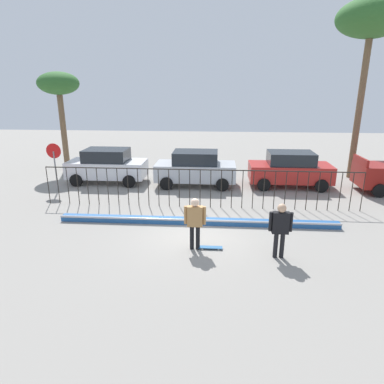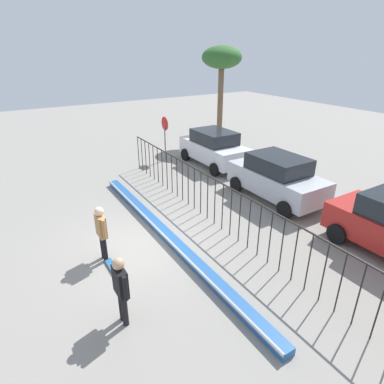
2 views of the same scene
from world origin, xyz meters
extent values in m
plane|color=gray|center=(0.00, 0.00, 0.00)|extent=(60.00, 60.00, 0.00)
cube|color=#235699|center=(0.00, 1.14, 0.11)|extent=(11.00, 0.36, 0.22)
cylinder|color=#B2B2B7|center=(0.00, 0.96, 0.22)|extent=(11.00, 0.09, 0.09)
cylinder|color=black|center=(-7.00, 3.10, 0.88)|extent=(0.04, 0.04, 1.75)
cylinder|color=black|center=(-6.53, 3.10, 0.88)|extent=(0.04, 0.04, 1.75)
cylinder|color=black|center=(-6.07, 3.10, 0.88)|extent=(0.04, 0.04, 1.75)
cylinder|color=black|center=(-5.60, 3.10, 0.88)|extent=(0.04, 0.04, 1.75)
cylinder|color=black|center=(-5.13, 3.10, 0.88)|extent=(0.04, 0.04, 1.75)
cylinder|color=black|center=(-4.67, 3.10, 0.88)|extent=(0.04, 0.04, 1.75)
cylinder|color=black|center=(-4.20, 3.10, 0.88)|extent=(0.04, 0.04, 1.75)
cylinder|color=black|center=(-3.73, 3.10, 0.88)|extent=(0.04, 0.04, 1.75)
cylinder|color=black|center=(-3.27, 3.10, 0.88)|extent=(0.04, 0.04, 1.75)
cylinder|color=black|center=(-2.80, 3.10, 0.88)|extent=(0.04, 0.04, 1.75)
cylinder|color=black|center=(-2.33, 3.10, 0.88)|extent=(0.04, 0.04, 1.75)
cylinder|color=black|center=(-1.87, 3.10, 0.88)|extent=(0.04, 0.04, 1.75)
cylinder|color=black|center=(-1.40, 3.10, 0.88)|extent=(0.04, 0.04, 1.75)
cylinder|color=black|center=(-0.93, 3.10, 0.88)|extent=(0.04, 0.04, 1.75)
cylinder|color=black|center=(-0.47, 3.10, 0.88)|extent=(0.04, 0.04, 1.75)
cylinder|color=black|center=(0.00, 3.10, 0.88)|extent=(0.04, 0.04, 1.75)
cylinder|color=black|center=(0.47, 3.10, 0.88)|extent=(0.04, 0.04, 1.75)
cylinder|color=black|center=(0.93, 3.10, 0.88)|extent=(0.04, 0.04, 1.75)
cylinder|color=black|center=(1.40, 3.10, 0.88)|extent=(0.04, 0.04, 1.75)
cylinder|color=black|center=(1.87, 3.10, 0.88)|extent=(0.04, 0.04, 1.75)
cylinder|color=black|center=(2.33, 3.10, 0.88)|extent=(0.04, 0.04, 1.75)
cylinder|color=black|center=(2.80, 3.10, 0.88)|extent=(0.04, 0.04, 1.75)
cylinder|color=black|center=(3.27, 3.10, 0.88)|extent=(0.04, 0.04, 1.75)
cylinder|color=black|center=(3.73, 3.10, 0.88)|extent=(0.04, 0.04, 1.75)
cylinder|color=black|center=(4.20, 3.10, 0.88)|extent=(0.04, 0.04, 1.75)
cylinder|color=black|center=(4.67, 3.10, 0.88)|extent=(0.04, 0.04, 1.75)
cylinder|color=black|center=(5.13, 3.10, 0.88)|extent=(0.04, 0.04, 1.75)
cylinder|color=black|center=(5.60, 3.10, 0.88)|extent=(0.04, 0.04, 1.75)
cylinder|color=black|center=(6.07, 3.10, 0.88)|extent=(0.04, 0.04, 1.75)
cube|color=black|center=(0.00, 3.10, 1.73)|extent=(14.00, 0.04, 0.04)
cylinder|color=black|center=(-0.05, -1.03, 0.41)|extent=(0.14, 0.14, 0.83)
cylinder|color=black|center=(0.15, -1.03, 0.41)|extent=(0.14, 0.14, 0.83)
cube|color=#A87A47|center=(0.05, -1.03, 1.17)|extent=(0.50, 0.22, 0.68)
sphere|color=beige|center=(0.05, -1.03, 1.65)|extent=(0.27, 0.27, 0.27)
cylinder|color=#A87A47|center=(-0.26, -1.03, 1.21)|extent=(0.11, 0.11, 0.61)
cylinder|color=#A87A47|center=(0.35, -1.03, 1.21)|extent=(0.11, 0.11, 0.61)
cube|color=#26598C|center=(0.57, -1.00, 0.06)|extent=(0.80, 0.20, 0.02)
cylinder|color=silver|center=(0.84, -0.93, 0.03)|extent=(0.05, 0.03, 0.05)
cylinder|color=silver|center=(0.84, -1.08, 0.03)|extent=(0.05, 0.03, 0.05)
cylinder|color=silver|center=(0.30, -0.93, 0.03)|extent=(0.05, 0.03, 0.05)
cylinder|color=silver|center=(0.30, -1.08, 0.03)|extent=(0.05, 0.03, 0.05)
cylinder|color=black|center=(2.63, -1.41, 0.42)|extent=(0.14, 0.14, 0.84)
cylinder|color=black|center=(2.83, -1.41, 0.42)|extent=(0.14, 0.14, 0.84)
cube|color=black|center=(2.73, -1.41, 1.19)|extent=(0.51, 0.22, 0.69)
sphere|color=tan|center=(2.73, -1.41, 1.67)|extent=(0.27, 0.27, 0.27)
cylinder|color=black|center=(2.42, -1.41, 1.22)|extent=(0.11, 0.11, 0.62)
cylinder|color=black|center=(3.04, -1.41, 1.22)|extent=(0.11, 0.11, 0.62)
cube|color=silver|center=(-5.43, 6.87, 0.79)|extent=(4.30, 1.90, 0.90)
cube|color=#1E2328|center=(-5.43, 6.87, 1.57)|extent=(2.37, 1.71, 0.66)
cylinder|color=black|center=(-3.97, 7.82, 0.34)|extent=(0.68, 0.22, 0.68)
cylinder|color=black|center=(-3.97, 5.92, 0.34)|extent=(0.68, 0.22, 0.68)
cylinder|color=black|center=(-6.89, 7.82, 0.34)|extent=(0.68, 0.22, 0.68)
cylinder|color=black|center=(-6.89, 5.92, 0.34)|extent=(0.68, 0.22, 0.68)
cube|color=#B7BABF|center=(-0.44, 6.59, 0.79)|extent=(4.30, 1.90, 0.90)
cube|color=#1E2328|center=(-0.44, 6.59, 1.57)|extent=(2.37, 1.71, 0.66)
cylinder|color=black|center=(1.02, 7.54, 0.34)|extent=(0.68, 0.22, 0.68)
cylinder|color=black|center=(1.02, 5.64, 0.34)|extent=(0.68, 0.22, 0.68)
cylinder|color=black|center=(-1.90, 7.54, 0.34)|extent=(0.68, 0.22, 0.68)
cylinder|color=black|center=(-1.90, 5.64, 0.34)|extent=(0.68, 0.22, 0.68)
cylinder|color=black|center=(3.17, 7.72, 0.34)|extent=(0.68, 0.22, 0.68)
cylinder|color=black|center=(3.17, 5.82, 0.34)|extent=(0.68, 0.22, 0.68)
cylinder|color=slate|center=(-7.48, 4.93, 1.05)|extent=(0.07, 0.07, 2.10)
cylinder|color=red|center=(-7.48, 4.95, 2.12)|extent=(0.76, 0.02, 0.76)
cylinder|color=brown|center=(-9.17, 9.94, 2.36)|extent=(0.36, 0.36, 4.71)
ellipsoid|color=#2D6028|center=(-9.17, 9.94, 5.40)|extent=(2.52, 2.52, 1.38)
camera|label=1|loc=(0.74, -11.28, 5.21)|focal=31.67mm
camera|label=2|loc=(8.46, -3.05, 5.95)|focal=30.19mm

